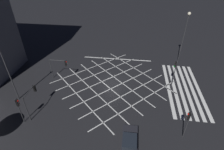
% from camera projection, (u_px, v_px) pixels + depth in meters
% --- Properties ---
extents(ground_plane, '(200.00, 200.00, 0.00)m').
position_uv_depth(ground_plane, '(112.00, 82.00, 28.36)').
color(ground_plane, black).
extents(road_markings, '(19.99, 23.68, 0.01)m').
position_uv_depth(road_markings, '(151.00, 84.00, 28.05)').
color(road_markings, silver).
rests_on(road_markings, ground_plane).
extents(traffic_light_median_south, '(0.36, 0.39, 4.57)m').
position_uv_depth(traffic_light_median_south, '(175.00, 69.00, 25.59)').
color(traffic_light_median_south, '#2D2D30').
rests_on(traffic_light_median_south, ground_plane).
extents(traffic_light_sw_cross, '(0.36, 0.39, 3.86)m').
position_uv_depth(traffic_light_sw_cross, '(188.00, 120.00, 18.30)').
color(traffic_light_sw_cross, '#2D2D30').
rests_on(traffic_light_sw_cross, ground_plane).
extents(traffic_light_nw_main, '(2.80, 0.36, 3.67)m').
position_uv_depth(traffic_light_nw_main, '(31.00, 96.00, 21.56)').
color(traffic_light_nw_main, '#2D2D30').
rests_on(traffic_light_nw_main, ground_plane).
extents(traffic_light_median_north, '(0.36, 2.90, 3.61)m').
position_uv_depth(traffic_light_median_north, '(60.00, 65.00, 27.78)').
color(traffic_light_median_north, '#2D2D30').
rests_on(traffic_light_median_north, ground_plane).
extents(traffic_light_nw_cross, '(0.36, 0.39, 3.70)m').
position_uv_depth(traffic_light_nw_cross, '(19.00, 106.00, 20.16)').
color(traffic_light_nw_cross, '#2D2D30').
rests_on(traffic_light_nw_cross, ground_plane).
extents(street_lamp_east, '(0.55, 0.55, 9.48)m').
position_uv_depth(street_lamp_east, '(186.00, 28.00, 29.89)').
color(street_lamp_east, '#2D2D30').
rests_on(street_lamp_east, ground_plane).
extents(street_lamp_west, '(0.44, 0.44, 8.51)m').
position_uv_depth(street_lamp_west, '(6.00, 66.00, 22.01)').
color(street_lamp_west, '#2D2D30').
rests_on(street_lamp_west, ground_plane).
extents(waiting_car, '(4.46, 1.71, 1.16)m').
position_uv_depth(waiting_car, '(129.00, 143.00, 18.59)').
color(waiting_car, black).
rests_on(waiting_car, ground_plane).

